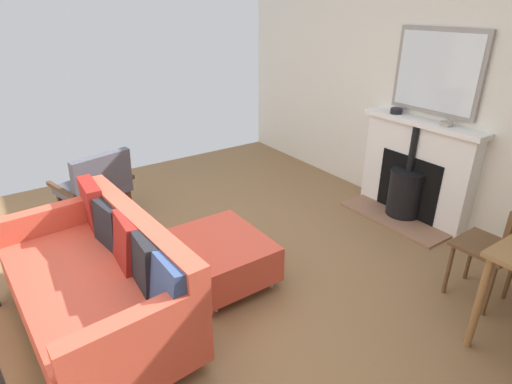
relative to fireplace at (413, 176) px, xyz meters
name	(u,v)px	position (x,y,z in m)	size (l,w,h in m)	color
ground_plane	(189,286)	(2.56, -0.22, -0.46)	(5.50, 5.70, 0.01)	olive
wall_left	(422,78)	(-0.19, -0.22, 0.97)	(0.12, 5.70, 2.86)	silver
fireplace	(413,176)	(0.00, 0.00, 0.00)	(0.57, 1.32, 1.06)	#93664C
mirror_over_mantel	(437,72)	(-0.11, 0.00, 1.07)	(0.04, 0.93, 0.81)	gray
mantel_bowl_near	(396,111)	(-0.01, -0.33, 0.63)	(0.13, 0.13, 0.06)	black
mantel_bowl_far	(446,123)	(-0.01, 0.25, 0.62)	(0.12, 0.12, 0.04)	#9E9384
sofa	(101,281)	(3.23, -0.16, -0.09)	(1.00, 1.77, 0.84)	#B2B2B7
ottoman	(223,254)	(2.26, -0.15, -0.22)	(0.66, 0.82, 0.39)	#B2B2B7
armchair_accent	(96,184)	(2.84, -1.67, 0.01)	(0.79, 0.72, 0.82)	#4C3321
dining_chair_near_fireplace	(499,244)	(0.73, 1.27, 0.06)	(0.41, 0.41, 0.88)	brown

